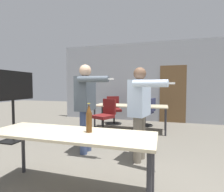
{
  "coord_description": "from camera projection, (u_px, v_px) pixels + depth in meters",
  "views": [
    {
      "loc": [
        0.76,
        -1.5,
        1.29
      ],
      "look_at": [
        -0.24,
        1.92,
        1.1
      ],
      "focal_mm": 28.0,
      "sensor_mm": 36.0,
      "label": 1
    }
  ],
  "objects": [
    {
      "name": "person_near_casual",
      "position": [
        86.0,
        100.0,
        3.39
      ],
      "size": [
        0.78,
        0.68,
        1.72
      ],
      "rotation": [
        0.0,
        0.0,
        -1.59
      ],
      "color": "#3D4C75",
      "rests_on": "ground_plane"
    },
    {
      "name": "beer_bottle",
      "position": [
        89.0,
        119.0,
        2.08
      ],
      "size": [
        0.07,
        0.07,
        0.35
      ],
      "color": "#563314",
      "rests_on": "conference_table_near"
    },
    {
      "name": "office_chair_near_pushed",
      "position": [
        105.0,
        118.0,
        4.74
      ],
      "size": [
        0.62,
        0.66,
        0.95
      ],
      "rotation": [
        0.0,
        0.0,
        2.72
      ],
      "color": "black",
      "rests_on": "ground_plane"
    },
    {
      "name": "conference_table_far",
      "position": [
        130.0,
        107.0,
        5.14
      ],
      "size": [
        2.12,
        0.78,
        0.75
      ],
      "color": "#C6B793",
      "rests_on": "ground_plane"
    },
    {
      "name": "office_chair_side_rolled",
      "position": [
        147.0,
        113.0,
        5.72
      ],
      "size": [
        0.62,
        0.57,
        0.92
      ],
      "rotation": [
        0.0,
        0.0,
        1.3
      ],
      "color": "black",
      "rests_on": "ground_plane"
    },
    {
      "name": "tv_screen",
      "position": [
        13.0,
        96.0,
        4.11
      ],
      "size": [
        0.44,
        1.28,
        1.66
      ],
      "rotation": [
        0.0,
        0.0,
        1.57
      ],
      "color": "black",
      "rests_on": "ground_plane"
    },
    {
      "name": "conference_table_near",
      "position": [
        70.0,
        138.0,
        2.08
      ],
      "size": [
        2.02,
        0.65,
        0.75
      ],
      "color": "#C6B793",
      "rests_on": "ground_plane"
    },
    {
      "name": "office_chair_far_left",
      "position": [
        114.0,
        111.0,
        6.11
      ],
      "size": [
        0.62,
        0.66,
        0.95
      ],
      "rotation": [
        0.0,
        0.0,
        3.57
      ],
      "color": "black",
      "rests_on": "ground_plane"
    },
    {
      "name": "person_left_plaid",
      "position": [
        140.0,
        105.0,
        3.01
      ],
      "size": [
        0.73,
        0.79,
        1.62
      ],
      "rotation": [
        0.0,
        0.0,
        -1.8
      ],
      "color": "slate",
      "rests_on": "ground_plane"
    },
    {
      "name": "back_wall",
      "position": [
        143.0,
        82.0,
        6.6
      ],
      "size": [
        6.39,
        0.12,
        2.94
      ],
      "color": "#A3A8B2",
      "rests_on": "ground_plane"
    }
  ]
}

